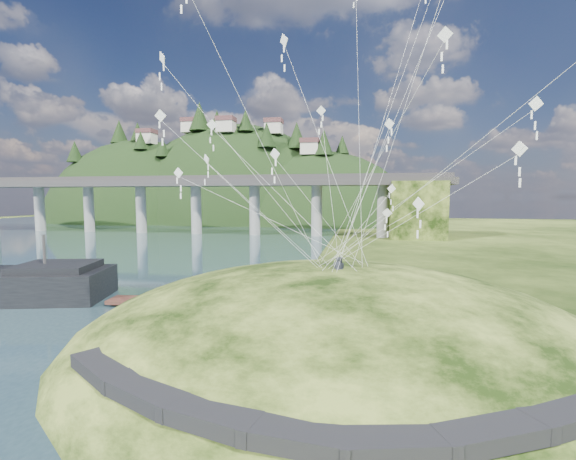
# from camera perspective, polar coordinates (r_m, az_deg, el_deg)

# --- Properties ---
(ground) EXTENTS (320.00, 320.00, 0.00)m
(ground) POSITION_cam_1_polar(r_m,az_deg,el_deg) (26.15, -11.60, -16.48)
(ground) COLOR black
(ground) RESTS_ON ground
(grass_hill) EXTENTS (36.00, 32.00, 13.00)m
(grass_hill) POSITION_cam_1_polar(r_m,az_deg,el_deg) (26.88, 7.22, -19.27)
(grass_hill) COLOR black
(grass_hill) RESTS_ON ground
(footpath) EXTENTS (22.29, 5.84, 0.83)m
(footpath) POSITION_cam_1_polar(r_m,az_deg,el_deg) (14.87, 2.06, -24.97)
(footpath) COLOR black
(footpath) RESTS_ON ground
(bridge) EXTENTS (160.00, 11.00, 15.00)m
(bridge) POSITION_cam_1_polar(r_m,az_deg,el_deg) (99.25, -10.53, 4.95)
(bridge) COLOR #2D2B2B
(bridge) RESTS_ON ground
(far_ridge) EXTENTS (153.00, 70.00, 94.50)m
(far_ridge) POSITION_cam_1_polar(r_m,az_deg,el_deg) (154.98, -9.38, -1.43)
(far_ridge) COLOR black
(far_ridge) RESTS_ON ground
(wooden_dock) EXTENTS (13.47, 3.56, 0.95)m
(wooden_dock) POSITION_cam_1_polar(r_m,az_deg,el_deg) (35.25, -15.08, -10.17)
(wooden_dock) COLOR #391D17
(wooden_dock) RESTS_ON ground
(kite_flyers) EXTENTS (0.76, 0.74, 1.53)m
(kite_flyers) POSITION_cam_1_polar(r_m,az_deg,el_deg) (24.41, 7.56, -3.95)
(kite_flyers) COLOR #272A35
(kite_flyers) RESTS_ON ground
(kite_swarm) EXTENTS (21.38, 16.08, 20.63)m
(kite_swarm) POSITION_cam_1_polar(r_m,az_deg,el_deg) (26.60, 9.16, 20.25)
(kite_swarm) COLOR white
(kite_swarm) RESTS_ON ground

